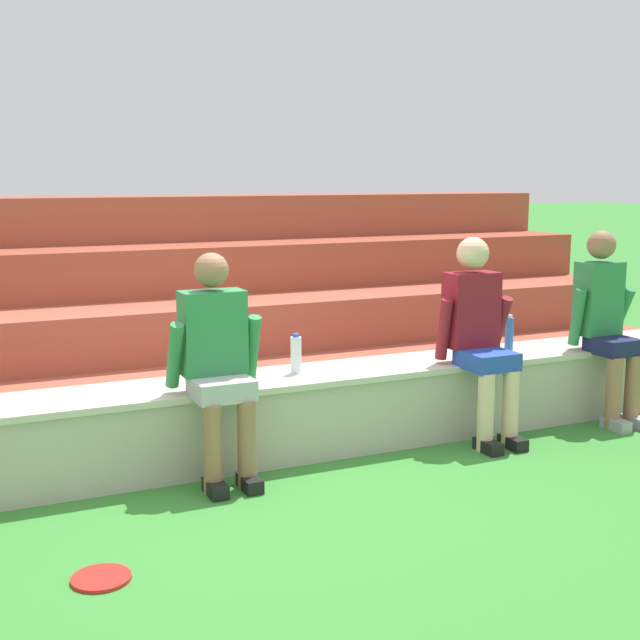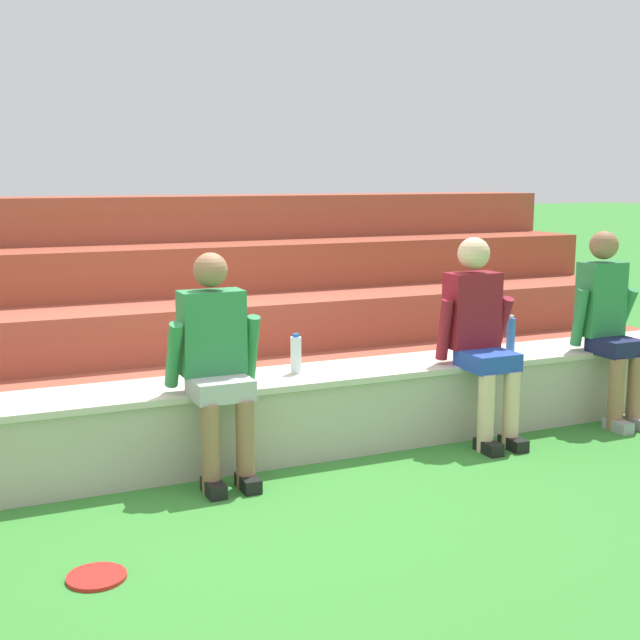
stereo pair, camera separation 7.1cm
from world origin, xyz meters
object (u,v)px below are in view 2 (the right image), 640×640
at_px(person_center, 480,332).
at_px(person_right_of_center, 608,321).
at_px(water_bottle_mid_left, 296,354).
at_px(frisbee, 97,577).
at_px(water_bottle_center_gap, 511,335).
at_px(person_left_of_center, 216,360).

distance_m(person_center, person_right_of_center, 1.12).
height_order(water_bottle_mid_left, frisbee, water_bottle_mid_left).
height_order(person_center, frisbee, person_center).
bearing_deg(person_center, water_bottle_center_gap, 27.95).
height_order(person_left_of_center, person_right_of_center, person_right_of_center).
xyz_separation_m(person_center, water_bottle_mid_left, (-1.24, 0.28, -0.10)).
bearing_deg(person_left_of_center, person_right_of_center, 0.27).
relative_size(water_bottle_center_gap, frisbee, 1.03).
bearing_deg(water_bottle_mid_left, person_center, -12.78).
relative_size(person_center, water_bottle_center_gap, 4.98).
xyz_separation_m(water_bottle_mid_left, water_bottle_center_gap, (1.67, -0.05, 0.01)).
distance_m(person_left_of_center, frisbee, 1.53).
distance_m(person_center, frisbee, 3.05).
relative_size(water_bottle_mid_left, water_bottle_center_gap, 0.94).
relative_size(person_center, frisbee, 5.14).
height_order(person_left_of_center, water_bottle_mid_left, person_left_of_center).
bearing_deg(water_bottle_center_gap, person_center, -152.05).
distance_m(person_center, water_bottle_mid_left, 1.28).
xyz_separation_m(person_center, person_right_of_center, (1.12, -0.01, -0.00)).
bearing_deg(water_bottle_center_gap, person_left_of_center, -173.83).
distance_m(water_bottle_mid_left, frisbee, 2.12).
distance_m(person_left_of_center, water_bottle_mid_left, 0.71).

